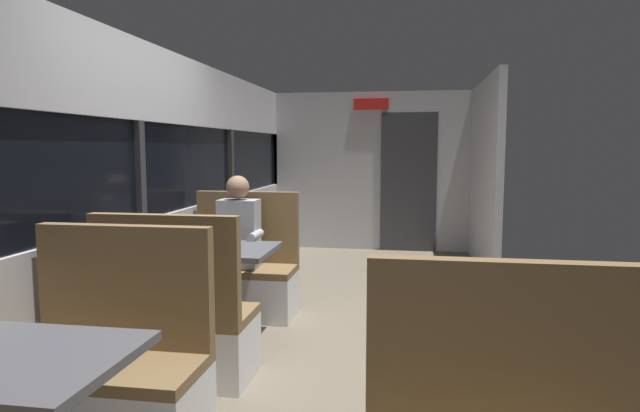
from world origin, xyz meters
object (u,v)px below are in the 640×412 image
(dining_table_mid_window, at_px, (215,260))
(seated_passenger, at_px, (240,257))
(bench_mid_window_facing_entry, at_px, (243,279))
(bench_near_window_facing_entry, at_px, (111,382))
(bench_mid_window_facing_end, at_px, (178,330))
(dining_table_near_window, at_px, (6,381))

(dining_table_mid_window, xyz_separation_m, seated_passenger, (0.00, 0.63, -0.10))
(bench_mid_window_facing_entry, relative_size, seated_passenger, 0.87)
(bench_mid_window_facing_entry, distance_m, seated_passenger, 0.22)
(bench_near_window_facing_entry, relative_size, seated_passenger, 0.87)
(seated_passenger, bearing_deg, bench_mid_window_facing_end, -90.00)
(dining_table_near_window, bearing_deg, bench_mid_window_facing_end, 90.00)
(dining_table_near_window, relative_size, bench_mid_window_facing_end, 0.82)
(bench_mid_window_facing_end, bearing_deg, bench_mid_window_facing_entry, 90.00)
(dining_table_near_window, bearing_deg, dining_table_mid_window, 90.00)
(dining_table_near_window, distance_m, bench_mid_window_facing_entry, 2.91)
(dining_table_near_window, height_order, bench_mid_window_facing_entry, bench_mid_window_facing_entry)
(dining_table_near_window, distance_m, bench_near_window_facing_entry, 0.77)
(dining_table_near_window, bearing_deg, bench_mid_window_facing_entry, 90.00)
(dining_table_near_window, relative_size, bench_near_window_facing_entry, 0.82)
(dining_table_mid_window, height_order, seated_passenger, seated_passenger)
(bench_near_window_facing_entry, height_order, dining_table_mid_window, bench_near_window_facing_entry)
(bench_near_window_facing_entry, distance_m, dining_table_mid_window, 1.53)
(dining_table_mid_window, height_order, bench_mid_window_facing_end, bench_mid_window_facing_end)
(dining_table_near_window, relative_size, dining_table_mid_window, 1.00)
(dining_table_near_window, height_order, dining_table_mid_window, same)
(bench_mid_window_facing_entry, bearing_deg, dining_table_near_window, -90.00)
(dining_table_mid_window, bearing_deg, dining_table_near_window, -90.00)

